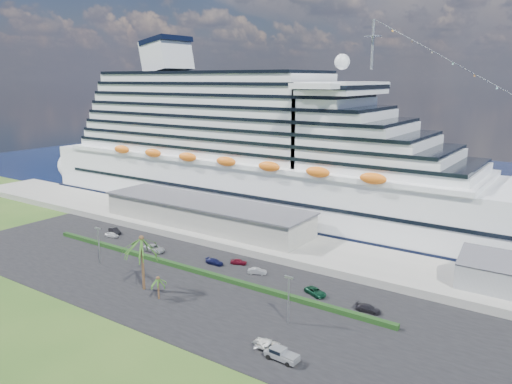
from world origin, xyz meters
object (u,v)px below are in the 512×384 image
Objects in this scene: parked_car_3 at (214,262)px; pickup_truck at (281,354)px; cruise_ship at (265,159)px; boat_trailer at (270,345)px.

pickup_truck is (32.06, -24.24, 0.39)m from parked_car_3.
cruise_ship reaches higher than parked_car_3.
cruise_ship reaches higher than pickup_truck.
boat_trailer reaches higher than parked_car_3.
cruise_ship is 82.46m from pickup_truck.
boat_trailer is at bearing -129.26° from parked_car_3.
cruise_ship reaches higher than boat_trailer.
parked_car_3 is at bearing 142.91° from pickup_truck.
cruise_ship is 45.45× the size of parked_car_3.
cruise_ship is 36.68× the size of pickup_truck.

